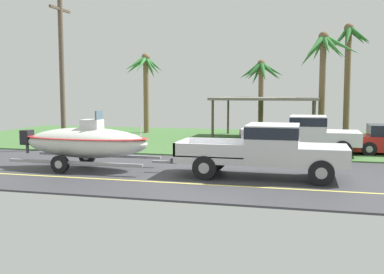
{
  "coord_description": "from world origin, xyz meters",
  "views": [
    {
      "loc": [
        3.33,
        -15.21,
        2.9
      ],
      "look_at": [
        -0.62,
        0.19,
        1.27
      ],
      "focal_mm": 41.77,
      "sensor_mm": 36.0,
      "label": 1
    }
  ],
  "objects_px": {
    "palm_tree_near_left": "(261,77)",
    "palm_tree_near_right": "(350,51)",
    "pickup_truck_towing": "(272,148)",
    "boat_on_trailer": "(86,142)",
    "parked_pickup_background": "(307,133)",
    "carport_awning": "(266,99)",
    "palm_tree_far_left": "(323,57)",
    "palm_tree_far_right": "(145,73)",
    "utility_pole": "(62,71)"
  },
  "relations": [
    {
      "from": "carport_awning",
      "to": "palm_tree_far_left",
      "type": "bearing_deg",
      "value": -18.67
    },
    {
      "from": "palm_tree_far_left",
      "to": "parked_pickup_background",
      "type": "bearing_deg",
      "value": -98.85
    },
    {
      "from": "palm_tree_near_right",
      "to": "palm_tree_far_right",
      "type": "height_order",
      "value": "palm_tree_near_right"
    },
    {
      "from": "boat_on_trailer",
      "to": "palm_tree_far_left",
      "type": "height_order",
      "value": "palm_tree_far_left"
    },
    {
      "from": "palm_tree_near_right",
      "to": "palm_tree_near_left",
      "type": "bearing_deg",
      "value": 172.87
    },
    {
      "from": "palm_tree_far_left",
      "to": "boat_on_trailer",
      "type": "bearing_deg",
      "value": -128.83
    },
    {
      "from": "palm_tree_far_left",
      "to": "utility_pole",
      "type": "bearing_deg",
      "value": -153.85
    },
    {
      "from": "boat_on_trailer",
      "to": "utility_pole",
      "type": "height_order",
      "value": "utility_pole"
    },
    {
      "from": "boat_on_trailer",
      "to": "palm_tree_near_right",
      "type": "bearing_deg",
      "value": 52.53
    },
    {
      "from": "parked_pickup_background",
      "to": "utility_pole",
      "type": "xyz_separation_m",
      "value": [
        -11.76,
        -1.09,
        2.88
      ]
    },
    {
      "from": "pickup_truck_towing",
      "to": "palm_tree_near_right",
      "type": "xyz_separation_m",
      "value": [
        3.51,
        13.56,
        4.27
      ]
    },
    {
      "from": "carport_awning",
      "to": "utility_pole",
      "type": "distance_m",
      "value": 11.93
    },
    {
      "from": "palm_tree_near_left",
      "to": "pickup_truck_towing",
      "type": "bearing_deg",
      "value": -82.77
    },
    {
      "from": "utility_pole",
      "to": "parked_pickup_background",
      "type": "bearing_deg",
      "value": 5.31
    },
    {
      "from": "boat_on_trailer",
      "to": "carport_awning",
      "type": "bearing_deg",
      "value": 64.9
    },
    {
      "from": "pickup_truck_towing",
      "to": "utility_pole",
      "type": "xyz_separation_m",
      "value": [
        -10.61,
        4.79,
        2.87
      ]
    },
    {
      "from": "boat_on_trailer",
      "to": "palm_tree_far_right",
      "type": "relative_size",
      "value": 1.13
    },
    {
      "from": "boat_on_trailer",
      "to": "parked_pickup_background",
      "type": "xyz_separation_m",
      "value": [
        8.02,
        5.88,
        0.0
      ]
    },
    {
      "from": "palm_tree_far_left",
      "to": "pickup_truck_towing",
      "type": "bearing_deg",
      "value": -100.01
    },
    {
      "from": "palm_tree_near_left",
      "to": "palm_tree_near_right",
      "type": "height_order",
      "value": "palm_tree_near_right"
    },
    {
      "from": "parked_pickup_background",
      "to": "utility_pole",
      "type": "distance_m",
      "value": 12.16
    },
    {
      "from": "palm_tree_far_right",
      "to": "utility_pole",
      "type": "bearing_deg",
      "value": -95.73
    },
    {
      "from": "palm_tree_near_left",
      "to": "palm_tree_far_right",
      "type": "distance_m",
      "value": 7.9
    },
    {
      "from": "palm_tree_far_left",
      "to": "utility_pole",
      "type": "distance_m",
      "value": 14.01
    },
    {
      "from": "palm_tree_near_right",
      "to": "utility_pole",
      "type": "relative_size",
      "value": 0.93
    },
    {
      "from": "utility_pole",
      "to": "pickup_truck_towing",
      "type": "bearing_deg",
      "value": -24.27
    },
    {
      "from": "parked_pickup_background",
      "to": "boat_on_trailer",
      "type": "bearing_deg",
      "value": -143.75
    },
    {
      "from": "pickup_truck_towing",
      "to": "utility_pole",
      "type": "bearing_deg",
      "value": 155.73
    },
    {
      "from": "boat_on_trailer",
      "to": "parked_pickup_background",
      "type": "distance_m",
      "value": 9.95
    },
    {
      "from": "carport_awning",
      "to": "palm_tree_far_right",
      "type": "relative_size",
      "value": 1.09
    },
    {
      "from": "palm_tree_near_left",
      "to": "palm_tree_near_right",
      "type": "xyz_separation_m",
      "value": [
        5.32,
        -0.67,
        1.44
      ]
    },
    {
      "from": "utility_pole",
      "to": "palm_tree_far_left",
      "type": "bearing_deg",
      "value": 26.15
    },
    {
      "from": "pickup_truck_towing",
      "to": "palm_tree_far_left",
      "type": "height_order",
      "value": "palm_tree_far_left"
    },
    {
      "from": "pickup_truck_towing",
      "to": "palm_tree_far_left",
      "type": "distance_m",
      "value": 11.74
    },
    {
      "from": "pickup_truck_towing",
      "to": "utility_pole",
      "type": "relative_size",
      "value": 0.78
    },
    {
      "from": "pickup_truck_towing",
      "to": "palm_tree_far_left",
      "type": "xyz_separation_m",
      "value": [
        1.93,
        10.95,
        3.77
      ]
    },
    {
      "from": "palm_tree_far_right",
      "to": "utility_pole",
      "type": "height_order",
      "value": "utility_pole"
    },
    {
      "from": "carport_awning",
      "to": "palm_tree_far_left",
      "type": "xyz_separation_m",
      "value": [
        3.18,
        -1.07,
        2.35
      ]
    },
    {
      "from": "parked_pickup_background",
      "to": "palm_tree_near_left",
      "type": "height_order",
      "value": "palm_tree_near_left"
    },
    {
      "from": "pickup_truck_towing",
      "to": "parked_pickup_background",
      "type": "height_order",
      "value": "pickup_truck_towing"
    },
    {
      "from": "boat_on_trailer",
      "to": "palm_tree_far_right",
      "type": "height_order",
      "value": "palm_tree_far_right"
    },
    {
      "from": "carport_awning",
      "to": "palm_tree_far_right",
      "type": "height_order",
      "value": "palm_tree_far_right"
    },
    {
      "from": "boat_on_trailer",
      "to": "palm_tree_far_right",
      "type": "bearing_deg",
      "value": 101.41
    },
    {
      "from": "carport_awning",
      "to": "palm_tree_near_left",
      "type": "distance_m",
      "value": 2.67
    },
    {
      "from": "carport_awning",
      "to": "palm_tree_near_right",
      "type": "relative_size",
      "value": 0.86
    },
    {
      "from": "boat_on_trailer",
      "to": "palm_tree_far_right",
      "type": "xyz_separation_m",
      "value": [
        -2.82,
        13.96,
        3.13
      ]
    },
    {
      "from": "carport_awning",
      "to": "palm_tree_near_right",
      "type": "bearing_deg",
      "value": 17.88
    },
    {
      "from": "palm_tree_near_left",
      "to": "palm_tree_near_right",
      "type": "distance_m",
      "value": 5.55
    },
    {
      "from": "utility_pole",
      "to": "palm_tree_near_left",
      "type": "bearing_deg",
      "value": 46.96
    },
    {
      "from": "pickup_truck_towing",
      "to": "palm_tree_near_left",
      "type": "bearing_deg",
      "value": 97.23
    }
  ]
}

